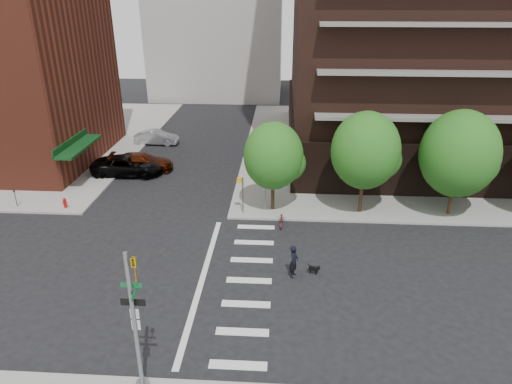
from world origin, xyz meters
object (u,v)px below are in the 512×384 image
at_px(parked_car_black, 128,165).
at_px(dog_walker, 294,261).
at_px(fire_hydrant, 65,202).
at_px(parked_car_maroon, 141,162).
at_px(parked_car_silver, 157,137).
at_px(scooter, 282,220).
at_px(traffic_signal, 137,335).

height_order(parked_car_black, dog_walker, dog_walker).
xyz_separation_m(fire_hydrant, parked_car_maroon, (3.14, 7.80, 0.22)).
bearing_deg(parked_car_silver, parked_car_maroon, -173.91).
height_order(fire_hydrant, dog_walker, dog_walker).
relative_size(parked_car_silver, scooter, 2.64).
bearing_deg(fire_hydrant, scooter, -5.51).
bearing_deg(scooter, traffic_signal, -108.51).
bearing_deg(scooter, parked_car_black, 148.98).
xyz_separation_m(parked_car_maroon, parked_car_silver, (-0.62, 7.39, -0.06)).
bearing_deg(scooter, parked_car_silver, 129.03).
bearing_deg(parked_car_silver, scooter, -141.54).
distance_m(traffic_signal, parked_car_maroon, 24.17).
height_order(fire_hydrant, parked_car_silver, parked_car_silver).
xyz_separation_m(traffic_signal, fire_hydrant, (-10.03, 15.29, -2.15)).
bearing_deg(parked_car_black, fire_hydrant, 158.49).
relative_size(parked_car_black, dog_walker, 3.15).
relative_size(traffic_signal, parked_car_maroon, 1.13).
distance_m(fire_hydrant, parked_car_black, 7.22).
xyz_separation_m(parked_car_black, dog_walker, (13.55, -14.08, 0.11)).
bearing_deg(parked_car_maroon, scooter, -132.60).
distance_m(parked_car_silver, scooter, 20.90).
relative_size(traffic_signal, scooter, 3.69).
distance_m(fire_hydrant, scooter, 15.23).
relative_size(scooter, dog_walker, 0.88).
relative_size(traffic_signal, parked_car_silver, 1.40).
distance_m(fire_hydrant, dog_walker, 17.43).
height_order(parked_car_black, scooter, parked_car_black).
bearing_deg(parked_car_black, parked_car_silver, -4.42).
bearing_deg(dog_walker, fire_hydrant, 81.93).
relative_size(fire_hydrant, dog_walker, 0.39).
bearing_deg(parked_car_maroon, dog_walker, -144.79).
distance_m(traffic_signal, scooter, 14.93).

